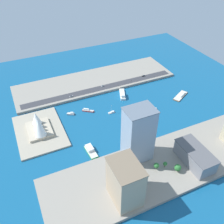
% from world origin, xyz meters
% --- Properties ---
extents(ground_plane, '(440.00, 440.00, 0.00)m').
position_xyz_m(ground_plane, '(0.00, 0.00, 0.00)').
color(ground_plane, '#145684').
extents(quay_west, '(70.00, 240.00, 3.29)m').
position_xyz_m(quay_west, '(-90.69, 0.00, 1.64)').
color(quay_west, gray).
rests_on(quay_west, ground_plane).
extents(quay_east, '(70.00, 240.00, 3.29)m').
position_xyz_m(quay_east, '(90.69, 0.00, 1.64)').
color(quay_east, gray).
rests_on(quay_east, ground_plane).
extents(peninsula_point, '(76.53, 53.24, 2.00)m').
position_xyz_m(peninsula_point, '(12.85, 100.31, 1.00)').
color(peninsula_point, '#A89E89').
rests_on(peninsula_point, ground_plane).
extents(road_strip, '(12.13, 228.00, 0.15)m').
position_xyz_m(road_strip, '(66.18, 0.00, 3.36)').
color(road_strip, '#38383D').
rests_on(road_strip, quay_east).
extents(barge_flat_brown, '(21.71, 29.75, 3.10)m').
position_xyz_m(barge_flat_brown, '(4.63, -95.12, 1.14)').
color(barge_flat_brown, brown).
rests_on(barge_flat_brown, ground_plane).
extents(tugboat_red, '(11.43, 14.53, 3.89)m').
position_xyz_m(tugboat_red, '(26.17, 35.51, 1.37)').
color(tugboat_red, red).
rests_on(tugboat_red, ground_plane).
extents(water_taxi_orange, '(11.98, 11.71, 3.66)m').
position_xyz_m(water_taxi_orange, '(-27.12, -23.97, 1.31)').
color(water_taxi_orange, orange).
rests_on(water_taxi_orange, ground_plane).
extents(sailboat_small_white, '(3.48, 9.47, 12.99)m').
position_xyz_m(sailboat_small_white, '(10.44, 8.82, 0.95)').
color(sailboat_small_white, white).
rests_on(sailboat_small_white, ground_plane).
extents(patrol_launch_navy, '(10.69, 15.40, 4.41)m').
position_xyz_m(patrol_launch_navy, '(-4.16, -40.82, 1.64)').
color(patrol_launch_navy, '#1E284C').
rests_on(patrol_launch_navy, ground_plane).
extents(yacht_sleek_gray, '(7.47, 10.44, 3.76)m').
position_xyz_m(yacht_sleek_gray, '(28.82, 57.66, 1.35)').
color(yacht_sleek_gray, '#999EA3').
rests_on(yacht_sleek_gray, ground_plane).
extents(ferry_green_doubledeck, '(22.74, 9.23, 5.45)m').
position_xyz_m(ferry_green_doubledeck, '(-41.79, 57.50, 2.10)').
color(ferry_green_doubledeck, '#2D8C4C').
rests_on(ferry_green_doubledeck, ground_plane).
extents(ferry_white_commuter, '(28.23, 16.01, 6.50)m').
position_xyz_m(ferry_white_commuter, '(39.95, -21.42, 2.38)').
color(ferry_white_commuter, silver).
rests_on(ferry_white_commuter, ground_plane).
extents(tower_tall_glass, '(21.51, 28.07, 60.15)m').
position_xyz_m(tower_tall_glass, '(-70.00, 17.68, 33.39)').
color(tower_tall_glass, '#8C9EB2').
rests_on(tower_tall_glass, quay_west).
extents(apartment_midrise_tan, '(31.05, 23.25, 41.61)m').
position_xyz_m(apartment_midrise_tan, '(-107.47, 50.43, 24.12)').
color(apartment_midrise_tan, tan).
rests_on(apartment_midrise_tan, quay_west).
extents(warehouse_low_gray, '(43.56, 21.03, 16.59)m').
position_xyz_m(warehouse_low_gray, '(-100.70, -30.85, 11.61)').
color(warehouse_low_gray, gray).
rests_on(warehouse_low_gray, quay_west).
extents(suv_black, '(1.84, 4.83, 1.49)m').
position_xyz_m(suv_black, '(70.06, -73.19, 4.17)').
color(suv_black, black).
rests_on(suv_black, road_strip).
extents(van_white, '(1.87, 4.30, 1.66)m').
position_xyz_m(van_white, '(69.22, -3.25, 4.24)').
color(van_white, black).
rests_on(van_white, road_strip).
extents(sedan_silver, '(2.04, 4.97, 1.74)m').
position_xyz_m(sedan_silver, '(61.94, 46.21, 4.28)').
color(sedan_silver, black).
rests_on(sedan_silver, road_strip).
extents(traffic_light_waterfront, '(0.36, 0.36, 6.50)m').
position_xyz_m(traffic_light_waterfront, '(58.80, -45.31, 7.63)').
color(traffic_light_waterfront, black).
rests_on(traffic_light_waterfront, quay_east).
extents(opera_landmark, '(36.88, 26.96, 24.40)m').
position_xyz_m(opera_landmark, '(11.42, 100.31, 10.71)').
color(opera_landmark, '#BCAD93').
rests_on(opera_landmark, peninsula_point).
extents(park_tree_cluster, '(16.90, 22.97, 8.56)m').
position_xyz_m(park_tree_cluster, '(-99.03, -2.64, 8.40)').
color(park_tree_cluster, brown).
rests_on(park_tree_cluster, quay_west).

